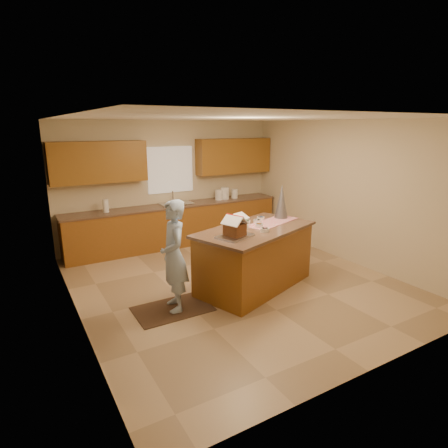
% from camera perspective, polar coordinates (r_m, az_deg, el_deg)
% --- Properties ---
extents(floor, '(5.50, 5.50, 0.00)m').
position_cam_1_polar(floor, '(6.43, 1.69, -8.93)').
color(floor, tan).
rests_on(floor, ground).
extents(ceiling, '(5.50, 5.50, 0.00)m').
position_cam_1_polar(ceiling, '(5.89, 1.89, 15.90)').
color(ceiling, silver).
rests_on(ceiling, floor).
extents(wall_back, '(5.50, 5.50, 0.00)m').
position_cam_1_polar(wall_back, '(8.44, -8.21, 6.20)').
color(wall_back, beige).
rests_on(wall_back, floor).
extents(wall_front, '(5.50, 5.50, 0.00)m').
position_cam_1_polar(wall_front, '(4.04, 22.99, -4.21)').
color(wall_front, beige).
rests_on(wall_front, floor).
extents(wall_left, '(5.50, 5.50, 0.00)m').
position_cam_1_polar(wall_left, '(5.18, -22.40, -0.14)').
color(wall_left, beige).
rests_on(wall_left, floor).
extents(wall_right, '(5.50, 5.50, 0.00)m').
position_cam_1_polar(wall_right, '(7.62, 18.00, 4.72)').
color(wall_right, beige).
rests_on(wall_right, floor).
extents(stone_accent, '(0.00, 2.50, 2.50)m').
position_cam_1_polar(stone_accent, '(4.44, -20.49, -3.65)').
color(stone_accent, gray).
rests_on(stone_accent, wall_left).
extents(window_curtain, '(1.05, 0.03, 1.00)m').
position_cam_1_polar(window_curtain, '(8.37, -8.21, 8.21)').
color(window_curtain, white).
rests_on(window_curtain, wall_back).
extents(back_counter_base, '(4.80, 0.60, 0.88)m').
position_cam_1_polar(back_counter_base, '(8.35, -7.21, -0.24)').
color(back_counter_base, brown).
rests_on(back_counter_base, floor).
extents(back_counter_top, '(4.85, 0.63, 0.04)m').
position_cam_1_polar(back_counter_top, '(8.24, -7.31, 2.85)').
color(back_counter_top, brown).
rests_on(back_counter_top, back_counter_base).
extents(upper_cabinet_left, '(1.85, 0.35, 0.80)m').
position_cam_1_polar(upper_cabinet_left, '(7.75, -18.63, 8.94)').
color(upper_cabinet_left, brown).
rests_on(upper_cabinet_left, wall_back).
extents(upper_cabinet_right, '(1.85, 0.35, 0.80)m').
position_cam_1_polar(upper_cabinet_right, '(8.91, 1.51, 10.35)').
color(upper_cabinet_right, brown).
rests_on(upper_cabinet_right, wall_back).
extents(sink, '(0.70, 0.45, 0.12)m').
position_cam_1_polar(sink, '(8.24, -7.31, 2.79)').
color(sink, silver).
rests_on(sink, back_counter_top).
extents(faucet, '(0.03, 0.03, 0.28)m').
position_cam_1_polar(faucet, '(8.37, -7.83, 4.14)').
color(faucet, silver).
rests_on(faucet, back_counter_top).
extents(island_base, '(2.17, 1.58, 0.96)m').
position_cam_1_polar(island_base, '(6.14, 4.73, -5.34)').
color(island_base, brown).
rests_on(island_base, floor).
extents(island_top, '(2.29, 1.69, 0.04)m').
position_cam_1_polar(island_top, '(5.98, 4.83, -0.83)').
color(island_top, brown).
rests_on(island_top, island_base).
extents(table_runner, '(1.16, 0.73, 0.01)m').
position_cam_1_polar(table_runner, '(6.37, 7.40, 0.30)').
color(table_runner, '#B10C23').
rests_on(table_runner, island_top).
extents(baking_tray, '(0.60, 0.52, 0.03)m').
position_cam_1_polar(baking_tray, '(5.48, 1.65, -1.85)').
color(baking_tray, silver).
rests_on(baking_tray, island_top).
extents(cookbook, '(0.29, 0.26, 0.10)m').
position_cam_1_polar(cookbook, '(6.32, 2.67, 1.17)').
color(cookbook, white).
rests_on(cookbook, island_top).
extents(tinsel_tree, '(0.31, 0.31, 0.60)m').
position_cam_1_polar(tinsel_tree, '(6.63, 8.79, 3.44)').
color(tinsel_tree, '#9EA0AA').
rests_on(tinsel_tree, island_top).
extents(rug, '(1.09, 0.71, 0.01)m').
position_cam_1_polar(rug, '(5.61, -7.86, -12.73)').
color(rug, black).
rests_on(rug, floor).
extents(boy, '(0.48, 0.64, 1.60)m').
position_cam_1_polar(boy, '(5.30, -7.67, -4.86)').
color(boy, '#A2C0E6').
rests_on(boy, rug).
extents(canister_a, '(0.17, 0.17, 0.24)m').
position_cam_1_polar(canister_a, '(8.68, -0.80, 4.50)').
color(canister_a, white).
rests_on(canister_a, back_counter_top).
extents(canister_b, '(0.19, 0.19, 0.28)m').
position_cam_1_polar(canister_b, '(8.76, 0.13, 4.73)').
color(canister_b, white).
rests_on(canister_b, back_counter_top).
extents(canister_c, '(0.15, 0.15, 0.21)m').
position_cam_1_polar(canister_c, '(8.90, 1.62, 4.68)').
color(canister_c, white).
rests_on(canister_c, back_counter_top).
extents(paper_towel, '(0.12, 0.12, 0.26)m').
position_cam_1_polar(paper_towel, '(7.77, -17.65, 2.66)').
color(paper_towel, white).
rests_on(paper_towel, back_counter_top).
extents(gingerbread_house, '(0.38, 0.39, 0.31)m').
position_cam_1_polar(gingerbread_house, '(5.45, 1.66, -0.56)').
color(gingerbread_house, brown).
rests_on(gingerbread_house, baking_tray).
extents(candy_bowls, '(0.78, 0.76, 0.06)m').
position_cam_1_polar(candy_bowls, '(6.10, 4.39, -0.00)').
color(candy_bowls, '#9E347E').
rests_on(candy_bowls, island_top).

